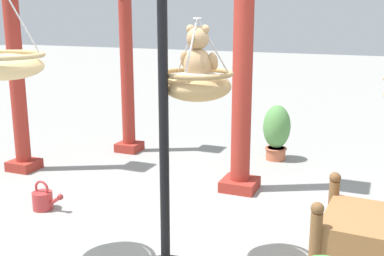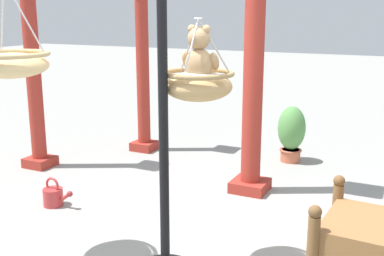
{
  "view_description": "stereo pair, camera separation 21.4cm",
  "coord_description": "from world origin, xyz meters",
  "px_view_note": "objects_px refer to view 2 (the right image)",
  "views": [
    {
      "loc": [
        1.26,
        -2.98,
        1.93
      ],
      "look_at": [
        -0.01,
        0.08,
        1.12
      ],
      "focal_mm": 44.97,
      "sensor_mm": 36.0,
      "label": 1
    },
    {
      "loc": [
        1.45,
        -2.89,
        1.93
      ],
      "look_at": [
        -0.01,
        0.08,
        1.12
      ],
      "focal_mm": 44.97,
      "sensor_mm": 36.0,
      "label": 2
    }
  ],
  "objects_px": {
    "greenhouse_pillar_right": "(143,65)",
    "watering_can": "(54,196)",
    "teddy_bear": "(200,58)",
    "greenhouse_pillar_far_back": "(253,72)",
    "hanging_basket_left_high": "(11,63)",
    "display_pole_central": "(164,184)",
    "potted_plant_fern_front": "(291,132)",
    "greenhouse_pillar_left": "(32,50)",
    "hanging_basket_with_teddy": "(198,84)"
  },
  "relations": [
    {
      "from": "hanging_basket_with_teddy",
      "to": "potted_plant_fern_front",
      "type": "bearing_deg",
      "value": 90.74
    },
    {
      "from": "teddy_bear",
      "to": "hanging_basket_left_high",
      "type": "relative_size",
      "value": 0.59
    },
    {
      "from": "hanging_basket_left_high",
      "to": "greenhouse_pillar_far_back",
      "type": "height_order",
      "value": "greenhouse_pillar_far_back"
    },
    {
      "from": "greenhouse_pillar_right",
      "to": "watering_can",
      "type": "bearing_deg",
      "value": -83.5
    },
    {
      "from": "display_pole_central",
      "to": "greenhouse_pillar_left",
      "type": "relative_size",
      "value": 0.77
    },
    {
      "from": "display_pole_central",
      "to": "hanging_basket_with_teddy",
      "type": "distance_m",
      "value": 0.76
    },
    {
      "from": "watering_can",
      "to": "hanging_basket_with_teddy",
      "type": "bearing_deg",
      "value": -12.08
    },
    {
      "from": "display_pole_central",
      "to": "greenhouse_pillar_left",
      "type": "xyz_separation_m",
      "value": [
        -2.7,
        1.55,
        0.76
      ]
    },
    {
      "from": "greenhouse_pillar_far_back",
      "to": "hanging_basket_left_high",
      "type": "bearing_deg",
      "value": -117.05
    },
    {
      "from": "hanging_basket_with_teddy",
      "to": "greenhouse_pillar_left",
      "type": "bearing_deg",
      "value": 155.48
    },
    {
      "from": "greenhouse_pillar_right",
      "to": "potted_plant_fern_front",
      "type": "xyz_separation_m",
      "value": [
        2.01,
        0.39,
        -0.82
      ]
    },
    {
      "from": "greenhouse_pillar_left",
      "to": "potted_plant_fern_front",
      "type": "bearing_deg",
      "value": 29.93
    },
    {
      "from": "teddy_bear",
      "to": "watering_can",
      "type": "height_order",
      "value": "teddy_bear"
    },
    {
      "from": "teddy_bear",
      "to": "potted_plant_fern_front",
      "type": "bearing_deg",
      "value": 90.75
    },
    {
      "from": "display_pole_central",
      "to": "watering_can",
      "type": "bearing_deg",
      "value": 158.97
    },
    {
      "from": "teddy_bear",
      "to": "greenhouse_pillar_right",
      "type": "distance_m",
      "value": 3.26
    },
    {
      "from": "watering_can",
      "to": "display_pole_central",
      "type": "bearing_deg",
      "value": -21.03
    },
    {
      "from": "teddy_bear",
      "to": "greenhouse_pillar_left",
      "type": "xyz_separation_m",
      "value": [
        -2.85,
        1.28,
        -0.13
      ]
    },
    {
      "from": "display_pole_central",
      "to": "hanging_basket_left_high",
      "type": "bearing_deg",
      "value": -166.25
    },
    {
      "from": "hanging_basket_left_high",
      "to": "greenhouse_pillar_right",
      "type": "xyz_separation_m",
      "value": [
        -0.78,
        3.06,
        -0.34
      ]
    },
    {
      "from": "potted_plant_fern_front",
      "to": "greenhouse_pillar_right",
      "type": "bearing_deg",
      "value": -169.08
    },
    {
      "from": "hanging_basket_left_high",
      "to": "greenhouse_pillar_left",
      "type": "bearing_deg",
      "value": 130.85
    },
    {
      "from": "hanging_basket_with_teddy",
      "to": "greenhouse_pillar_right",
      "type": "xyz_separation_m",
      "value": [
        -2.05,
        2.53,
        -0.2
      ]
    },
    {
      "from": "display_pole_central",
      "to": "greenhouse_pillar_far_back",
      "type": "relative_size",
      "value": 0.85
    },
    {
      "from": "hanging_basket_left_high",
      "to": "hanging_basket_with_teddy",
      "type": "bearing_deg",
      "value": 22.41
    },
    {
      "from": "watering_can",
      "to": "potted_plant_fern_front",
      "type": "bearing_deg",
      "value": 55.09
    },
    {
      "from": "greenhouse_pillar_left",
      "to": "greenhouse_pillar_right",
      "type": "bearing_deg",
      "value": 56.96
    },
    {
      "from": "greenhouse_pillar_far_back",
      "to": "potted_plant_fern_front",
      "type": "distance_m",
      "value": 1.56
    },
    {
      "from": "teddy_bear",
      "to": "watering_can",
      "type": "xyz_separation_m",
      "value": [
        -1.81,
        0.36,
        -1.5
      ]
    },
    {
      "from": "hanging_basket_left_high",
      "to": "potted_plant_fern_front",
      "type": "relative_size",
      "value": 0.96
    },
    {
      "from": "display_pole_central",
      "to": "watering_can",
      "type": "relative_size",
      "value": 6.66
    },
    {
      "from": "teddy_bear",
      "to": "greenhouse_pillar_right",
      "type": "relative_size",
      "value": 0.16
    },
    {
      "from": "hanging_basket_with_teddy",
      "to": "watering_can",
      "type": "height_order",
      "value": "hanging_basket_with_teddy"
    },
    {
      "from": "teddy_bear",
      "to": "hanging_basket_left_high",
      "type": "bearing_deg",
      "value": -156.78
    },
    {
      "from": "greenhouse_pillar_right",
      "to": "watering_can",
      "type": "xyz_separation_m",
      "value": [
        0.24,
        -2.14,
        -1.11
      ]
    },
    {
      "from": "greenhouse_pillar_far_back",
      "to": "greenhouse_pillar_right",
      "type": "bearing_deg",
      "value": 155.42
    },
    {
      "from": "greenhouse_pillar_right",
      "to": "watering_can",
      "type": "height_order",
      "value": "greenhouse_pillar_right"
    },
    {
      "from": "greenhouse_pillar_left",
      "to": "hanging_basket_with_teddy",
      "type": "bearing_deg",
      "value": -24.52
    },
    {
      "from": "potted_plant_fern_front",
      "to": "greenhouse_pillar_left",
      "type": "bearing_deg",
      "value": -150.07
    },
    {
      "from": "hanging_basket_left_high",
      "to": "greenhouse_pillar_right",
      "type": "distance_m",
      "value": 3.17
    },
    {
      "from": "greenhouse_pillar_left",
      "to": "greenhouse_pillar_far_back",
      "type": "xyz_separation_m",
      "value": [
        2.7,
        0.36,
        -0.15
      ]
    },
    {
      "from": "watering_can",
      "to": "teddy_bear",
      "type": "bearing_deg",
      "value": -11.43
    },
    {
      "from": "greenhouse_pillar_left",
      "to": "watering_can",
      "type": "relative_size",
      "value": 8.68
    },
    {
      "from": "teddy_bear",
      "to": "greenhouse_pillar_right",
      "type": "xyz_separation_m",
      "value": [
        -2.05,
        2.51,
        -0.39
      ]
    },
    {
      "from": "teddy_bear",
      "to": "watering_can",
      "type": "bearing_deg",
      "value": 168.57
    },
    {
      "from": "hanging_basket_with_teddy",
      "to": "potted_plant_fern_front",
      "type": "xyz_separation_m",
      "value": [
        -0.04,
        2.92,
        -1.03
      ]
    },
    {
      "from": "hanging_basket_left_high",
      "to": "greenhouse_pillar_right",
      "type": "height_order",
      "value": "greenhouse_pillar_right"
    },
    {
      "from": "potted_plant_fern_front",
      "to": "watering_can",
      "type": "distance_m",
      "value": 3.1
    },
    {
      "from": "greenhouse_pillar_left",
      "to": "greenhouse_pillar_far_back",
      "type": "relative_size",
      "value": 1.11
    },
    {
      "from": "hanging_basket_with_teddy",
      "to": "watering_can",
      "type": "xyz_separation_m",
      "value": [
        -1.81,
        0.39,
        -1.32
      ]
    }
  ]
}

